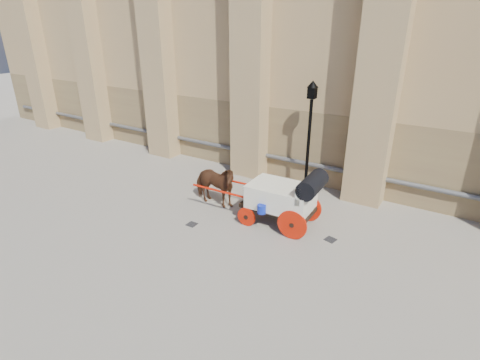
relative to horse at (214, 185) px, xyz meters
The scene contains 6 objects.
ground 1.00m from the horse, 29.09° to the right, with size 90.00×90.00×0.00m, color gray.
horse is the anchor object (origin of this frame).
carriage 2.83m from the horse, ahead, with size 4.54×1.65×1.97m.
street_lamp 4.03m from the horse, 51.43° to the left, with size 0.41×0.41×4.33m.
drain_grate_near 1.80m from the horse, 82.84° to the right, with size 0.32×0.32×0.01m, color black.
drain_grate_far 4.53m from the horse, ahead, with size 0.32×0.32×0.01m, color black.
Camera 1 is at (6.88, -9.69, 6.30)m, focal length 28.00 mm.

